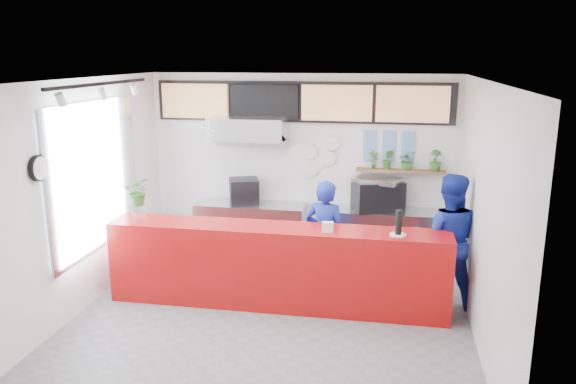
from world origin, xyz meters
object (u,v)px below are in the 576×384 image
Objects in this scene: staff_center at (325,237)px; staff_right at (448,240)px; espresso_machine at (378,195)px; panini_oven at (244,191)px; pepper_mill at (399,222)px; service_counter at (277,266)px.

staff_center is 0.91× the size of staff_right.
espresso_machine is 0.45× the size of staff_center.
espresso_machine is at bearing -105.33° from staff_center.
panini_oven is at bearing -15.87° from staff_right.
espresso_machine is 0.41× the size of staff_right.
pepper_mill is at bearing 46.84° from staff_right.
espresso_machine is (1.26, 1.80, 0.59)m from service_counter.
pepper_mill is (0.30, -1.88, 0.13)m from espresso_machine.
staff_right is at bearing 11.95° from service_counter.
staff_right reaches higher than service_counter.
staff_right is at bearing -43.05° from panini_oven.
staff_right reaches higher than pepper_mill.
staff_right is at bearing -169.44° from staff_center.
service_counter is 6.11× the size of espresso_machine.
service_counter is 2.30m from staff_right.
panini_oven is (-0.91, 1.80, 0.56)m from service_counter.
pepper_mill is (0.98, -0.62, 0.46)m from staff_center.
pepper_mill is at bearing 160.61° from staff_center.
service_counter is at bearing -144.21° from espresso_machine.
staff_center is at bearing 147.65° from pepper_mill.
staff_right reaches higher than espresso_machine.
espresso_machine is 1.91m from pepper_mill.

